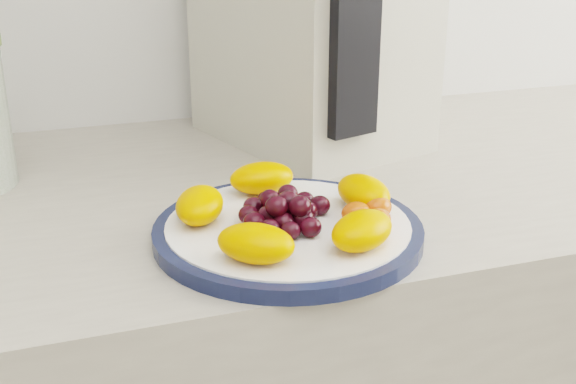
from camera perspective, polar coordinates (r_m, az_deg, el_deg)
name	(u,v)px	position (r m, az deg, el deg)	size (l,w,h in m)	color
plate_rim	(288,231)	(0.72, 0.00, -3.14)	(0.27, 0.27, 0.01)	#141C3A
plate_face	(288,231)	(0.72, 0.00, -3.07)	(0.24, 0.24, 0.02)	white
appliance_body	(310,5)	(1.01, 1.74, 14.56)	(0.22, 0.30, 0.38)	#BAB5A2
appliance_panel	(355,17)	(0.85, 5.28, 13.61)	(0.06, 0.02, 0.28)	black
fruit_plate	(292,209)	(0.71, 0.35, -1.34)	(0.23, 0.23, 0.03)	#FF7F00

